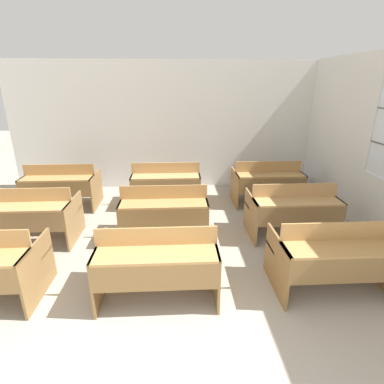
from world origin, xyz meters
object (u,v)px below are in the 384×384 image
bench_second_left (29,214)px  bench_third_right (267,181)px  wastepaper_bin (301,184)px  bench_third_left (62,185)px  bench_second_right (292,209)px  bench_second_center (164,211)px  bench_third_center (166,183)px  bench_front_center (158,261)px  bench_front_right (334,255)px

bench_second_left → bench_third_right: same height
bench_second_left → wastepaper_bin: (5.12, 2.06, -0.30)m
bench_second_left → bench_third_left: same height
bench_second_left → bench_second_right: same height
bench_second_left → bench_second_center: (2.07, 0.02, 0.00)m
bench_second_right → wastepaper_bin: (1.01, 2.07, -0.30)m
bench_second_right → bench_third_right: bearing=90.1°
bench_second_right → bench_third_center: 2.49m
bench_third_left → bench_third_center: (2.05, 0.02, 0.00)m
bench_front_center → bench_third_left: 3.44m
bench_front_center → bench_second_center: size_ratio=1.00×
bench_front_right → bench_second_right: 1.37m
wastepaper_bin → bench_third_right: bearing=-146.8°
bench_front_center → wastepaper_bin: 4.64m
bench_second_left → bench_third_right: 4.34m
bench_front_right → bench_second_left: bearing=161.5°
bench_third_center → wastepaper_bin: size_ratio=4.06×
bench_third_left → bench_third_right: same height
bench_third_left → bench_second_left: bearing=-90.1°
bench_second_center → bench_third_right: (2.04, 1.38, 0.00)m
bench_second_left → bench_second_right: (4.11, -0.01, 0.00)m
bench_second_center → bench_third_left: size_ratio=1.00×
bench_second_left → bench_second_right: 4.11m
bench_front_center → bench_third_center: 2.79m
bench_second_right → bench_third_center: same height
bench_second_right → bench_front_right: bearing=-90.7°
bench_front_right → wastepaper_bin: bearing=73.4°
bench_front_right → bench_second_center: same height
bench_front_center → bench_front_right: bearing=0.4°
bench_second_center → bench_second_left: bearing=-179.5°
bench_second_center → bench_second_right: same height
bench_third_left → wastepaper_bin: (5.12, 0.68, -0.30)m
bench_front_right → bench_second_center: 2.46m
wastepaper_bin → bench_second_left: bearing=-158.0°
bench_second_left → wastepaper_bin: 5.53m
bench_front_center → bench_third_center: (0.02, 2.79, 0.00)m
bench_second_center → bench_second_right: (2.04, -0.03, 0.00)m
bench_second_center → bench_third_left: 2.48m
bench_third_right → wastepaper_bin: size_ratio=4.06×
bench_front_center → bench_third_center: same height
bench_front_center → bench_third_left: bearing=126.3°
bench_third_left → bench_second_center: bearing=-33.5°
bench_second_center → bench_front_right: bearing=-34.5°
bench_front_center → bench_second_left: size_ratio=1.00×
bench_second_right → bench_second_left: bearing=179.9°
bench_second_left → wastepaper_bin: bearing=22.0°
bench_front_right → bench_second_right: bearing=89.3°
bench_third_left → bench_front_center: bearing=-53.7°
bench_third_right → bench_third_center: bearing=179.8°
bench_second_left → bench_third_center: 2.49m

